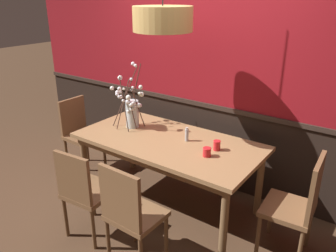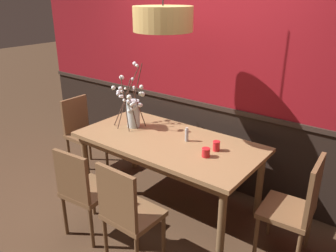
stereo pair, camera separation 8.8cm
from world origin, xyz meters
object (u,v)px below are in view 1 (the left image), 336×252
at_px(chair_near_side_left, 85,190).
at_px(chair_head_east_end, 298,203).
at_px(pendant_lamp, 163,19).
at_px(chair_far_side_right, 230,140).
at_px(candle_holder_nearer_edge, 217,145).
at_px(dining_table, 168,147).
at_px(chair_head_west_end, 80,131).
at_px(vase_with_blossoms, 131,110).
at_px(chair_near_side_right, 130,212).
at_px(candle_holder_nearer_center, 207,152).
at_px(condiment_bottle, 187,134).
at_px(chair_far_side_left, 188,129).

bearing_deg(chair_near_side_left, chair_head_east_end, 28.05).
bearing_deg(chair_near_side_left, pendant_lamp, 76.39).
relative_size(chair_far_side_right, candle_holder_nearer_edge, 9.53).
distance_m(dining_table, chair_head_west_end, 1.41).
height_order(chair_near_side_left, vase_with_blossoms, vase_with_blossoms).
relative_size(chair_head_east_end, candle_holder_nearer_edge, 9.93).
distance_m(chair_near_side_right, candle_holder_nearer_center, 0.90).
bearing_deg(chair_near_side_right, pendant_lamp, 111.28).
xyz_separation_m(dining_table, chair_far_side_right, (0.29, 0.89, -0.17)).
relative_size(chair_head_west_end, condiment_bottle, 6.39).
xyz_separation_m(chair_far_side_left, candle_holder_nearer_center, (0.84, -1.00, 0.30)).
bearing_deg(chair_near_side_left, candle_holder_nearer_center, 44.04).
height_order(chair_far_side_left, chair_far_side_right, chair_far_side_right).
height_order(chair_head_west_end, chair_near_side_right, chair_near_side_right).
distance_m(chair_near_side_right, chair_near_side_left, 0.60).
bearing_deg(dining_table, candle_holder_nearer_center, -10.07).
distance_m(chair_head_west_end, candle_holder_nearer_center, 1.94).
bearing_deg(chair_near_side_right, chair_head_east_end, 41.02).
relative_size(chair_head_west_end, pendant_lamp, 0.82).
distance_m(dining_table, chair_near_side_right, 0.98).
bearing_deg(pendant_lamp, chair_head_west_end, -178.71).
relative_size(chair_head_east_end, chair_far_side_right, 1.04).
distance_m(chair_head_east_end, pendant_lamp, 2.02).
distance_m(chair_near_side_right, candle_holder_nearer_edge, 1.07).
relative_size(chair_near_side_right, candle_holder_nearer_center, 11.22).
bearing_deg(chair_near_side_right, chair_near_side_left, 175.83).
height_order(candle_holder_nearer_center, pendant_lamp, pendant_lamp).
bearing_deg(candle_holder_nearer_edge, pendant_lamp, -175.54).
relative_size(dining_table, pendant_lamp, 1.68).
height_order(chair_near_side_left, pendant_lamp, pendant_lamp).
relative_size(chair_near_side_right, candle_holder_nearer_edge, 9.84).
xyz_separation_m(chair_near_side_right, chair_far_side_right, (-0.00, 1.81, -0.02)).
bearing_deg(chair_near_side_left, condiment_bottle, 64.05).
height_order(dining_table, chair_far_side_left, chair_far_side_left).
xyz_separation_m(dining_table, vase_with_blossoms, (-0.54, 0.05, 0.28)).
height_order(candle_holder_nearer_edge, pendant_lamp, pendant_lamp).
height_order(chair_far_side_left, vase_with_blossoms, vase_with_blossoms).
bearing_deg(chair_far_side_right, chair_near_side_right, -89.92).
height_order(chair_far_side_left, condiment_bottle, condiment_bottle).
height_order(chair_near_side_left, chair_head_east_end, chair_head_east_end).
relative_size(chair_head_west_end, candle_holder_nearer_edge, 9.59).
height_order(chair_head_east_end, chair_far_side_right, chair_head_east_end).
height_order(chair_near_side_right, pendant_lamp, pendant_lamp).
relative_size(candle_holder_nearer_center, pendant_lamp, 0.07).
xyz_separation_m(dining_table, condiment_bottle, (0.17, 0.09, 0.15)).
bearing_deg(condiment_bottle, chair_head_east_end, -4.29).
xyz_separation_m(chair_near_side_right, chair_head_east_end, (1.07, 0.93, -0.00)).
distance_m(chair_far_side_left, vase_with_blossoms, 0.99).
xyz_separation_m(dining_table, candle_holder_nearer_center, (0.51, -0.09, 0.13)).
bearing_deg(chair_near_side_right, candle_holder_nearer_edge, 76.90).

